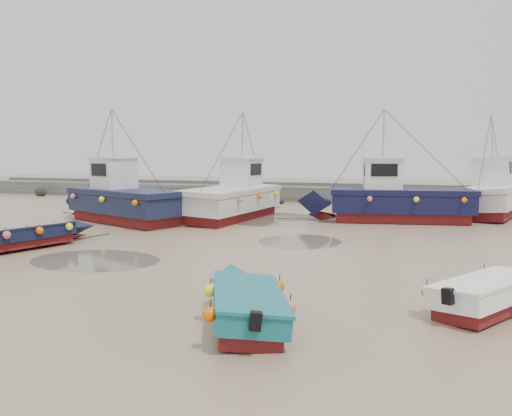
{
  "coord_description": "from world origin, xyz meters",
  "views": [
    {
      "loc": [
        8.96,
        -16.91,
        3.81
      ],
      "look_at": [
        2.15,
        4.08,
        1.4
      ],
      "focal_mm": 35.0,
      "sensor_mm": 36.0,
      "label": 1
    }
  ],
  "objects_px": {
    "dinghy_2": "(244,298)",
    "dinghy_3": "(498,288)",
    "dinghy_1": "(28,235)",
    "cabin_boat_3": "(495,194)",
    "cabin_boat_0": "(118,198)",
    "cabin_boat_2": "(389,198)",
    "cabin_boat_1": "(237,196)",
    "person": "(116,223)"
  },
  "relations": [
    {
      "from": "dinghy_1",
      "to": "cabin_boat_0",
      "type": "distance_m",
      "value": 7.95
    },
    {
      "from": "dinghy_3",
      "to": "cabin_boat_0",
      "type": "distance_m",
      "value": 20.94
    },
    {
      "from": "dinghy_1",
      "to": "cabin_boat_2",
      "type": "distance_m",
      "value": 18.51
    },
    {
      "from": "dinghy_2",
      "to": "dinghy_1",
      "type": "bearing_deg",
      "value": 129.72
    },
    {
      "from": "dinghy_3",
      "to": "cabin_boat_1",
      "type": "height_order",
      "value": "cabin_boat_1"
    },
    {
      "from": "cabin_boat_2",
      "to": "person",
      "type": "distance_m",
      "value": 15.31
    },
    {
      "from": "dinghy_1",
      "to": "cabin_boat_3",
      "type": "bearing_deg",
      "value": 59.25
    },
    {
      "from": "dinghy_3",
      "to": "cabin_boat_2",
      "type": "bearing_deg",
      "value": 135.92
    },
    {
      "from": "cabin_boat_3",
      "to": "dinghy_3",
      "type": "bearing_deg",
      "value": -78.94
    },
    {
      "from": "dinghy_1",
      "to": "cabin_boat_2",
      "type": "height_order",
      "value": "cabin_boat_2"
    },
    {
      "from": "dinghy_1",
      "to": "cabin_boat_0",
      "type": "relative_size",
      "value": 0.62
    },
    {
      "from": "cabin_boat_3",
      "to": "cabin_boat_0",
      "type": "bearing_deg",
      "value": -137.05
    },
    {
      "from": "dinghy_1",
      "to": "cabin_boat_3",
      "type": "xyz_separation_m",
      "value": [
        19.53,
        17.25,
        0.8
      ]
    },
    {
      "from": "dinghy_1",
      "to": "person",
      "type": "bearing_deg",
      "value": 114.06
    },
    {
      "from": "dinghy_1",
      "to": "cabin_boat_3",
      "type": "distance_m",
      "value": 26.07
    },
    {
      "from": "cabin_boat_3",
      "to": "person",
      "type": "relative_size",
      "value": 5.43
    },
    {
      "from": "dinghy_3",
      "to": "cabin_boat_3",
      "type": "xyz_separation_m",
      "value": [
        2.57,
        20.31,
        0.78
      ]
    },
    {
      "from": "person",
      "to": "cabin_boat_2",
      "type": "bearing_deg",
      "value": 155.6
    },
    {
      "from": "cabin_boat_2",
      "to": "dinghy_1",
      "type": "bearing_deg",
      "value": 123.46
    },
    {
      "from": "dinghy_2",
      "to": "person",
      "type": "height_order",
      "value": "dinghy_2"
    },
    {
      "from": "dinghy_3",
      "to": "cabin_boat_2",
      "type": "relative_size",
      "value": 0.47
    },
    {
      "from": "dinghy_2",
      "to": "cabin_boat_1",
      "type": "height_order",
      "value": "cabin_boat_1"
    },
    {
      "from": "cabin_boat_1",
      "to": "person",
      "type": "relative_size",
      "value": 5.96
    },
    {
      "from": "dinghy_3",
      "to": "person",
      "type": "height_order",
      "value": "dinghy_3"
    },
    {
      "from": "cabin_boat_2",
      "to": "cabin_boat_3",
      "type": "bearing_deg",
      "value": -62.0
    },
    {
      "from": "person",
      "to": "cabin_boat_1",
      "type": "bearing_deg",
      "value": 170.6
    },
    {
      "from": "cabin_boat_0",
      "to": "person",
      "type": "distance_m",
      "value": 1.41
    },
    {
      "from": "cabin_boat_0",
      "to": "person",
      "type": "bearing_deg",
      "value": -146.7
    },
    {
      "from": "dinghy_1",
      "to": "cabin_boat_3",
      "type": "height_order",
      "value": "cabin_boat_3"
    },
    {
      "from": "dinghy_3",
      "to": "dinghy_1",
      "type": "bearing_deg",
      "value": -156.68
    },
    {
      "from": "dinghy_1",
      "to": "person",
      "type": "xyz_separation_m",
      "value": [
        -0.81,
        7.38,
        -0.54
      ]
    },
    {
      "from": "dinghy_2",
      "to": "person",
      "type": "distance_m",
      "value": 17.96
    },
    {
      "from": "dinghy_3",
      "to": "dinghy_2",
      "type": "bearing_deg",
      "value": -120.27
    },
    {
      "from": "cabin_boat_1",
      "to": "cabin_boat_3",
      "type": "height_order",
      "value": "same"
    },
    {
      "from": "dinghy_1",
      "to": "dinghy_3",
      "type": "distance_m",
      "value": 17.23
    },
    {
      "from": "cabin_boat_3",
      "to": "cabin_boat_2",
      "type": "bearing_deg",
      "value": -124.15
    },
    {
      "from": "dinghy_3",
      "to": "cabin_boat_0",
      "type": "relative_size",
      "value": 0.49
    },
    {
      "from": "cabin_boat_1",
      "to": "cabin_boat_2",
      "type": "distance_m",
      "value": 8.73
    },
    {
      "from": "dinghy_1",
      "to": "cabin_boat_3",
      "type": "relative_size",
      "value": 0.64
    },
    {
      "from": "dinghy_2",
      "to": "dinghy_3",
      "type": "distance_m",
      "value": 6.23
    },
    {
      "from": "dinghy_1",
      "to": "dinghy_3",
      "type": "relative_size",
      "value": 1.27
    },
    {
      "from": "cabin_boat_1",
      "to": "person",
      "type": "distance_m",
      "value": 7.08
    }
  ]
}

